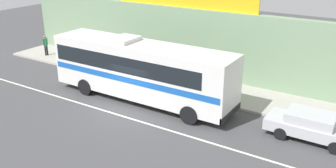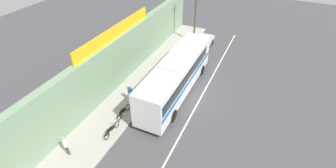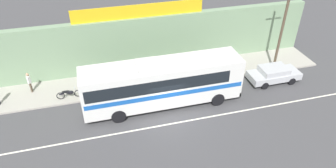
{
  "view_description": "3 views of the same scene",
  "coord_description": "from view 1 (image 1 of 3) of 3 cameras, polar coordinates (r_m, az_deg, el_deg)",
  "views": [
    {
      "loc": [
        12.23,
        -14.96,
        9.12
      ],
      "look_at": [
        1.34,
        2.35,
        1.09
      ],
      "focal_mm": 39.15,
      "sensor_mm": 36.0,
      "label": 1
    },
    {
      "loc": [
        -16.91,
        -5.25,
        14.36
      ],
      "look_at": [
        -1.59,
        1.75,
        1.97
      ],
      "focal_mm": 25.96,
      "sensor_mm": 36.0,
      "label": 2
    },
    {
      "loc": [
        -4.51,
        -16.42,
        14.61
      ],
      "look_at": [
        0.31,
        1.48,
        1.85
      ],
      "focal_mm": 32.72,
      "sensor_mm": 36.0,
      "label": 3
    }
  ],
  "objects": [
    {
      "name": "road_center_stripe",
      "position": [
        20.82,
        -7.8,
        -4.76
      ],
      "size": [
        30.0,
        0.14,
        0.01
      ],
      "primitive_type": "cube",
      "color": "silver",
      "rests_on": "ground_plane"
    },
    {
      "name": "storefront_facade",
      "position": [
        26.32,
        3.34,
        6.6
      ],
      "size": [
        30.0,
        0.7,
        4.8
      ],
      "primitive_type": "cube",
      "color": "gray",
      "rests_on": "ground_plane"
    },
    {
      "name": "pedestrian_near_shop",
      "position": [
        31.31,
        -14.35,
        6.0
      ],
      "size": [
        0.3,
        0.48,
        1.72
      ],
      "color": "brown",
      "rests_on": "sidewalk_slab"
    },
    {
      "name": "motorcycle_purple",
      "position": [
        28.34,
        -12.54,
        3.33
      ],
      "size": [
        1.94,
        0.56,
        0.94
      ],
      "color": "black",
      "rests_on": "sidewalk_slab"
    },
    {
      "name": "ground_plane",
      "position": [
        21.37,
        -6.43,
        -3.98
      ],
      "size": [
        70.0,
        70.0,
        0.0
      ],
      "primitive_type": "plane",
      "color": "#444447"
    },
    {
      "name": "motorcycle_orange",
      "position": [
        27.17,
        -8.94,
        2.81
      ],
      "size": [
        1.85,
        0.56,
        0.94
      ],
      "color": "black",
      "rests_on": "sidewalk_slab"
    },
    {
      "name": "pedestrian_by_curb",
      "position": [
        26.19,
        -5.34,
        3.57
      ],
      "size": [
        0.3,
        0.48,
        1.71
      ],
      "color": "navy",
      "rests_on": "sidewalk_slab"
    },
    {
      "name": "parked_car",
      "position": [
        19.25,
        21.44,
        -6.0
      ],
      "size": [
        4.33,
        1.89,
        1.37
      ],
      "color": "#B7BABF",
      "rests_on": "ground_plane"
    },
    {
      "name": "sidewalk_slab",
      "position": [
        25.26,
        0.86,
        0.43
      ],
      "size": [
        30.0,
        3.6,
        0.14
      ],
      "primitive_type": "cube",
      "color": "#A8A399",
      "rests_on": "ground_plane"
    },
    {
      "name": "pedestrian_far_left",
      "position": [
        32.28,
        -18.53,
        5.95
      ],
      "size": [
        0.3,
        0.48,
        1.68
      ],
      "color": "black",
      "rests_on": "sidewalk_slab"
    },
    {
      "name": "intercity_bus",
      "position": [
        21.84,
        -4.42,
        2.51
      ],
      "size": [
        11.74,
        2.66,
        3.78
      ],
      "color": "silver",
      "rests_on": "ground_plane"
    }
  ]
}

